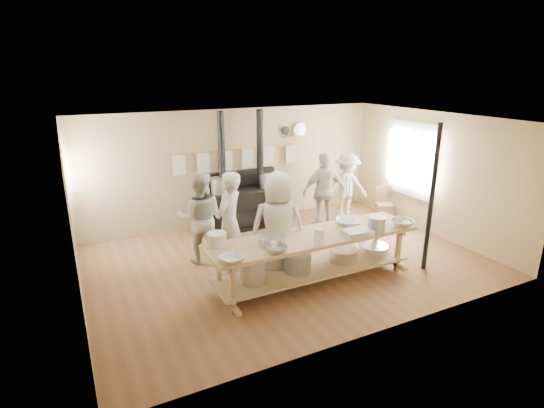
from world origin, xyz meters
The scene contains 24 objects.
ground centered at (0.00, 0.00, 0.00)m, with size 7.00×7.00×0.00m, color brown.
room_shell centered at (0.00, 0.00, 1.62)m, with size 7.00×7.00×7.00m.
window_right centered at (3.47, 0.60, 1.50)m, with size 0.09×1.50×1.65m.
left_opening centered at (-3.45, 2.00, 1.60)m, with size 0.00×0.90×0.90m.
stove centered at (-0.01, 2.12, 0.52)m, with size 1.90×0.75×2.60m.
towel_rail centered at (0.00, 2.40, 1.56)m, with size 3.00×0.04×0.47m.
back_wall_shelf centered at (1.46, 2.43, 2.00)m, with size 0.63×0.14×0.32m.
prep_table centered at (-0.01, -0.90, 0.52)m, with size 3.60×0.90×0.85m.
support_post centered at (2.05, -1.35, 1.30)m, with size 0.08×0.08×2.60m, color black.
cook_far_left centered at (-1.09, 0.10, 0.90)m, with size 0.66×0.43×1.81m, color beige.
cook_left centered at (-1.41, 0.73, 0.85)m, with size 0.83×0.64×1.70m, color beige.
cook_center centered at (-0.46, -0.50, 0.94)m, with size 0.91×0.60×1.87m, color beige.
cook_right centered at (1.57, 1.22, 0.85)m, with size 1.00×0.41×1.70m, color beige.
cook_by_window centered at (2.31, 1.40, 0.80)m, with size 1.04×0.60×1.61m, color beige.
chair centered at (3.16, 1.04, 0.23)m, with size 0.48×0.48×0.78m.
bowl_white_a centered at (-1.55, -1.23, 0.89)m, with size 0.35×0.35×0.09m, color white.
bowl_steel_a centered at (-0.84, -1.23, 0.90)m, with size 0.30×0.30×0.09m, color silver.
bowl_white_b centered at (0.77, -0.77, 0.91)m, with size 0.46×0.46×0.11m, color white.
bowl_steel_b centered at (1.55, -1.23, 0.91)m, with size 0.38×0.38×0.12m, color silver.
roasting_pan centered at (0.61, -1.23, 0.90)m, with size 0.46×0.30×0.10m, color #B2B2B7.
mixing_bowl_large centered at (-0.78, -0.93, 0.92)m, with size 0.44×0.44×0.14m, color silver.
bucket_galv centered at (0.99, -1.23, 0.98)m, with size 0.28×0.28×0.26m, color gray.
deep_bowl_enamel centered at (-1.55, -0.57, 0.94)m, with size 0.30×0.30×0.19m, color white.
pitcher centered at (-0.12, -1.23, 0.97)m, with size 0.16×0.16×0.25m, color white.
Camera 1 is at (-3.47, -6.32, 3.42)m, focal length 28.00 mm.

